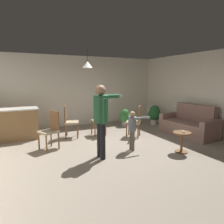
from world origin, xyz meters
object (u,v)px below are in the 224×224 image
Objects in this scene: potted_plant_corner at (154,114)px; dining_chair_by_counter at (69,120)px; dining_chair_spare at (136,120)px; couch_floral at (189,125)px; person_child at (133,126)px; dining_chair_centre_back at (101,119)px; kitchen_counter at (17,124)px; spare_remote_on_table at (183,132)px; person_adult at (101,114)px; dining_chair_near_wall at (51,129)px; side_table_by_couch at (182,140)px; potted_plant_by_wall at (125,117)px.

dining_chair_by_counter is at bearing -175.24° from potted_plant_corner.
couch_floral is at bearing -67.89° from dining_chair_spare.
dining_chair_centre_back is at bearing -173.92° from person_child.
couch_floral is 1.82× the size of person_child.
dining_chair_spare reaches higher than potted_plant_corner.
kitchen_counter reaches higher than spare_remote_on_table.
person_child is 1.31× the size of potted_plant_corner.
person_adult is 1.58m from dining_chair_near_wall.
kitchen_counter is 1.24× the size of person_child.
person_adult reaches higher than potted_plant_corner.
person_adult is 1.69× the size of dining_chair_near_wall.
kitchen_counter is at bearing 7.49° from dining_chair_near_wall.
kitchen_counter is 9.69× the size of spare_remote_on_table.
person_child is 7.84× the size of spare_remote_on_table.
person_child is (2.64, -2.37, 0.16)m from kitchen_counter.
potted_plant_corner is (1.37, 2.87, 0.10)m from side_table_by_couch.
dining_chair_spare is at bearing 66.39° from couch_floral.
couch_floral is at bearing -120.70° from dining_chair_near_wall.
person_adult is 1.69× the size of dining_chair_spare.
spare_remote_on_table is (2.89, -1.73, -0.01)m from dining_chair_near_wall.
couch_floral is 4.34m from dining_chair_near_wall.
dining_chair_centre_back is (2.49, -0.65, 0.07)m from kitchen_counter.
dining_chair_near_wall is at bearing -59.95° from kitchen_counter.
person_child reaches higher than spare_remote_on_table.
person_adult is 2.09m from spare_remote_on_table.
kitchen_counter reaches higher than potted_plant_corner.
dining_chair_by_counter is at bearing 84.06° from dining_chair_centre_back.
person_child reaches higher than dining_chair_spare.
kitchen_counter is at bearing 79.17° from dining_chair_centre_back.
couch_floral and dining_chair_by_counter have the same top height.
potted_plant_by_wall is (0.18, 3.19, 0.03)m from side_table_by_couch.
potted_plant_by_wall is (1.36, 0.79, -0.18)m from dining_chair_centre_back.
spare_remote_on_table is at bearing -115.20° from potted_plant_corner.
dining_chair_centre_back reaches higher than potted_plant_corner.
person_child is 1.56× the size of potted_plant_by_wall.
person_child is at bearing -137.53° from potted_plant_corner.
person_adult is 13.02× the size of spare_remote_on_table.
person_adult is 2.10m from dining_chair_by_counter.
side_table_by_couch is (-1.41, -1.10, -0.00)m from couch_floral.
person_adult is at bearing -144.93° from potted_plant_corner.
couch_floral is 1.78m from potted_plant_corner.
dining_chair_near_wall is 1.00× the size of dining_chair_centre_back.
dining_chair_near_wall is at bearing 116.14° from dining_chair_centre_back.
kitchen_counter reaches higher than side_table_by_couch.
kitchen_counter is at bearing -177.99° from potted_plant_by_wall.
kitchen_counter is at bearing 109.57° from dining_chair_spare.
couch_floral is 3.88m from dining_chair_by_counter.
potted_plant_corner is 1.19× the size of potted_plant_by_wall.
couch_floral is at bearing 85.95° from dining_chair_by_counter.
dining_chair_centre_back is at bearing -169.63° from potted_plant_corner.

